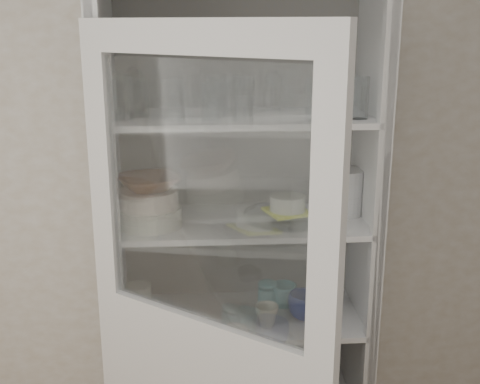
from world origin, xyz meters
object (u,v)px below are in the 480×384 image
(pantry_cabinet, at_px, (239,288))
(yellow_trivet, at_px, (287,211))
(grey_bowl_stack, at_px, (344,192))
(mug_teal, at_px, (284,295))
(white_ramekin, at_px, (288,203))
(white_canister, at_px, (139,299))
(plate_stack_back, at_px, (136,200))
(goblet_3, at_px, (345,89))
(mug_blue, at_px, (304,306))
(terracotta_bowl, at_px, (148,183))
(cream_bowl, at_px, (149,199))
(goblet_1, at_px, (240,90))
(cupboard_door, at_px, (205,383))
(goblet_2, at_px, (273,89))
(teal_jar, at_px, (268,295))
(goblet_0, at_px, (134,87))
(glass_platter, at_px, (287,215))
(mug_white, at_px, (267,316))
(plate_stack_front, at_px, (150,216))
(measuring_cups, at_px, (173,319))

(pantry_cabinet, distance_m, yellow_trivet, 0.40)
(grey_bowl_stack, bearing_deg, mug_teal, 176.02)
(white_ramekin, bearing_deg, white_canister, 177.05)
(pantry_cabinet, bearing_deg, plate_stack_back, 169.98)
(goblet_3, relative_size, mug_blue, 1.23)
(terracotta_bowl, bearing_deg, goblet_3, 12.06)
(cream_bowl, bearing_deg, white_canister, 126.27)
(mug_teal, bearing_deg, plate_stack_back, 161.82)
(mug_blue, bearing_deg, grey_bowl_stack, 41.11)
(goblet_1, relative_size, yellow_trivet, 1.05)
(cupboard_door, xyz_separation_m, goblet_2, (0.28, 0.60, 0.87))
(yellow_trivet, distance_m, teal_jar, 0.39)
(goblet_2, distance_m, grey_bowl_stack, 0.48)
(pantry_cabinet, height_order, cream_bowl, pantry_cabinet)
(plate_stack_back, bearing_deg, goblet_0, -42.94)
(glass_platter, height_order, mug_white, glass_platter)
(white_ramekin, relative_size, mug_blue, 1.04)
(cupboard_door, distance_m, yellow_trivet, 0.72)
(goblet_2, height_order, mug_blue, goblet_2)
(white_ramekin, height_order, mug_blue, white_ramekin)
(glass_platter, distance_m, mug_teal, 0.36)
(white_canister, bearing_deg, teal_jar, 3.01)
(goblet_2, distance_m, plate_stack_front, 0.67)
(mug_blue, bearing_deg, plate_stack_front, -168.15)
(cream_bowl, relative_size, mug_blue, 1.65)
(goblet_3, bearing_deg, glass_platter, -155.92)
(goblet_1, distance_m, yellow_trivet, 0.50)
(pantry_cabinet, distance_m, mug_blue, 0.28)
(cream_bowl, bearing_deg, measuring_cups, -7.05)
(glass_platter, height_order, teal_jar, glass_platter)
(mug_white, bearing_deg, yellow_trivet, 62.42)
(goblet_3, bearing_deg, white_canister, -174.99)
(cupboard_door, relative_size, mug_white, 21.85)
(goblet_2, height_order, mug_teal, goblet_2)
(goblet_1, bearing_deg, mug_blue, -29.97)
(mug_white, bearing_deg, goblet_1, 125.33)
(teal_jar, relative_size, white_canister, 0.81)
(grey_bowl_stack, distance_m, mug_blue, 0.47)
(cupboard_door, height_order, glass_platter, cupboard_door)
(mug_blue, bearing_deg, measuring_cups, -167.10)
(pantry_cabinet, height_order, mug_blue, pantry_cabinet)
(mug_blue, bearing_deg, cream_bowl, -168.15)
(white_ramekin, height_order, mug_teal, white_ramekin)
(mug_teal, xyz_separation_m, white_canister, (-0.59, -0.02, 0.01))
(terracotta_bowl, bearing_deg, white_canister, 126.27)
(plate_stack_front, height_order, mug_white, plate_stack_front)
(white_ramekin, height_order, mug_white, white_ramekin)
(cupboard_door, xyz_separation_m, mug_white, (0.24, 0.39, 0.03))
(goblet_2, xyz_separation_m, goblet_3, (0.28, 0.00, 0.00))
(yellow_trivet, bearing_deg, measuring_cups, -171.43)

